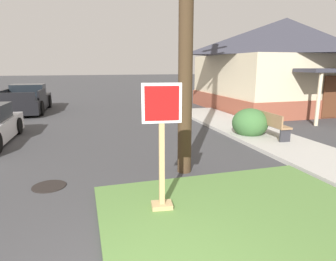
# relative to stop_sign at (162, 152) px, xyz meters

# --- Properties ---
(grass_corner_patch) EXTENTS (4.77, 4.61, 0.08)m
(grass_corner_patch) POSITION_rel_stop_sign_xyz_m (1.28, -1.05, -1.07)
(grass_corner_patch) COLOR #567F3D
(grass_corner_patch) RESTS_ON ground
(sidewalk_strip) EXTENTS (2.20, 16.07, 0.12)m
(sidewalk_strip) POSITION_rel_stop_sign_xyz_m (4.86, 2.97, -1.05)
(sidewalk_strip) COLOR #B2AFA8
(sidewalk_strip) RESTS_ON ground
(stop_sign) EXTENTS (0.65, 0.33, 2.18)m
(stop_sign) POSITION_rel_stop_sign_xyz_m (0.00, 0.00, 0.00)
(stop_sign) COLOR tan
(stop_sign) RESTS_ON grass_corner_patch
(manhole_cover) EXTENTS (0.70, 0.70, 0.02)m
(manhole_cover) POSITION_rel_stop_sign_xyz_m (-2.03, 1.75, -1.10)
(manhole_cover) COLOR black
(manhole_cover) RESTS_ON ground
(pickup_truck_black) EXTENTS (2.21, 5.11, 1.48)m
(pickup_truck_black) POSITION_rel_stop_sign_xyz_m (-4.17, 13.26, -0.49)
(pickup_truck_black) COLOR black
(pickup_truck_black) RESTS_ON ground
(street_bench) EXTENTS (0.53, 1.71, 0.85)m
(street_bench) POSITION_rel_stop_sign_xyz_m (4.95, 3.89, -0.52)
(street_bench) COLOR #93704C
(street_bench) RESTS_ON sidewalk_strip
(corner_house) EXTENTS (8.80, 9.00, 5.17)m
(corner_house) POSITION_rel_stop_sign_xyz_m (10.22, 10.39, 1.55)
(corner_house) COLOR brown
(corner_house) RESTS_ON ground
(shrub_by_curb) EXTENTS (1.27, 1.27, 1.04)m
(shrub_by_curb) POSITION_rel_stop_sign_xyz_m (4.48, 4.45, -0.59)
(shrub_by_curb) COLOR #3B6B36
(shrub_by_curb) RESTS_ON ground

